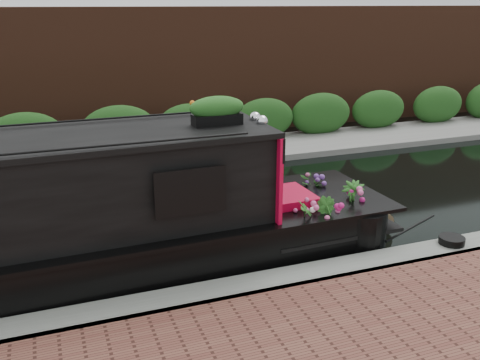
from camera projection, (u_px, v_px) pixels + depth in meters
name	position (u px, v px, depth m)	size (l,w,h in m)	color
ground	(154.00, 223.00, 10.53)	(80.00, 80.00, 0.00)	black
near_bank_coping	(203.00, 308.00, 7.60)	(40.00, 0.60, 0.50)	slate
far_bank_path	(122.00, 165.00, 14.26)	(40.00, 2.40, 0.34)	slate
far_hedge	(117.00, 156.00, 15.05)	(40.00, 1.10, 2.80)	#1D4717
far_brick_wall	(107.00, 139.00, 16.92)	(40.00, 1.00, 8.00)	#4A2719
rope_fender	(380.00, 220.00, 10.13)	(0.39, 0.39, 0.37)	brown
coiled_mooring_rope	(452.00, 240.00, 9.02)	(0.43, 0.43, 0.12)	black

